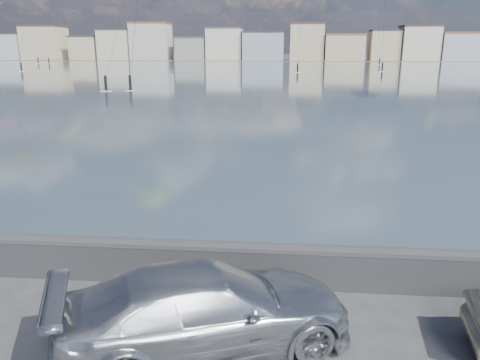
{
  "coord_description": "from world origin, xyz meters",
  "views": [
    {
      "loc": [
        2.01,
        -7.23,
        5.43
      ],
      "look_at": [
        1.0,
        4.0,
        2.2
      ],
      "focal_mm": 35.0,
      "sensor_mm": 36.0,
      "label": 1
    }
  ],
  "objects": [
    {
      "name": "ground",
      "position": [
        0.0,
        0.0,
        0.0
      ],
      "size": [
        700.0,
        700.0,
        0.0
      ],
      "primitive_type": "plane",
      "color": "#333335",
      "rests_on": "ground"
    },
    {
      "name": "bay_water",
      "position": [
        0.0,
        91.5,
        0.01
      ],
      "size": [
        500.0,
        177.0,
        0.0
      ],
      "primitive_type": "cube",
      "color": "#324B53",
      "rests_on": "ground"
    },
    {
      "name": "far_shore_strip",
      "position": [
        0.0,
        200.0,
        0.01
      ],
      "size": [
        500.0,
        60.0,
        0.0
      ],
      "primitive_type": "cube",
      "color": "#4C473D",
      "rests_on": "ground"
    },
    {
      "name": "seawall",
      "position": [
        0.0,
        2.7,
        0.58
      ],
      "size": [
        400.0,
        0.36,
        1.08
      ],
      "color": "#28282B",
      "rests_on": "ground"
    },
    {
      "name": "far_buildings",
      "position": [
        1.31,
        186.0,
        6.03
      ],
      "size": [
        240.79,
        13.26,
        14.6
      ],
      "color": "#B2B7C6",
      "rests_on": "ground"
    },
    {
      "name": "car_silver",
      "position": [
        0.72,
        0.27,
        0.79
      ],
      "size": [
        5.9,
        4.08,
        1.59
      ],
      "primitive_type": "imported",
      "rotation": [
        0.0,
        0.0,
        1.95
      ],
      "color": "silver",
      "rests_on": "ground"
    }
  ]
}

